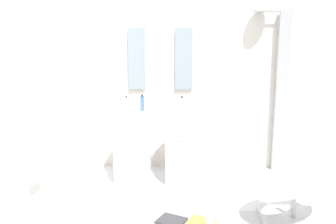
{
  "coord_description": "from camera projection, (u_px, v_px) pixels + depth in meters",
  "views": [
    {
      "loc": [
        0.31,
        -2.98,
        1.62
      ],
      "look_at": [
        0.15,
        0.55,
        0.95
      ],
      "focal_mm": 37.71,
      "sensor_mm": 36.0,
      "label": 1
    }
  ],
  "objects": [
    {
      "name": "lounge_chair",
      "position": [
        294.0,
        187.0,
        3.2
      ],
      "size": [
        1.11,
        1.11,
        0.65
      ],
      "color": "#B7BABF",
      "rests_on": "ground_plane"
    },
    {
      "name": "magazine_charcoal",
      "position": [
        172.0,
        221.0,
        3.27
      ],
      "size": [
        0.31,
        0.3,
        0.02
      ],
      "primitive_type": "cube",
      "rotation": [
        0.0,
        0.0,
        -0.43
      ],
      "color": "#38383D",
      "rests_on": "area_rug"
    },
    {
      "name": "vanity_mirror_right",
      "position": [
        184.0,
        59.0,
        4.51
      ],
      "size": [
        0.22,
        0.03,
        0.78
      ],
      "primitive_type": "cube",
      "color": "#8C9EA8"
    },
    {
      "name": "magazine_ochre",
      "position": [
        201.0,
        223.0,
        3.21
      ],
      "size": [
        0.28,
        0.27,
        0.04
      ],
      "primitive_type": "cube",
      "rotation": [
        0.0,
        0.0,
        -0.4
      ],
      "color": "gold",
      "rests_on": "area_rug"
    },
    {
      "name": "soap_bottle_clear",
      "position": [
        182.0,
        103.0,
        4.29
      ],
      "size": [
        0.05,
        0.05,
        0.16
      ],
      "color": "silver",
      "rests_on": "pedestal_sink_right"
    },
    {
      "name": "shower_column",
      "position": [
        280.0,
        89.0,
        4.47
      ],
      "size": [
        0.49,
        0.24,
        2.05
      ],
      "color": "#B7BABF",
      "rests_on": "ground_plane"
    },
    {
      "name": "rear_partition",
      "position": [
        160.0,
        70.0,
        4.62
      ],
      "size": [
        4.8,
        0.1,
        2.6
      ],
      "primitive_type": "cube",
      "color": "silver",
      "rests_on": "ground_plane"
    },
    {
      "name": "pedestal_sink_right",
      "position": [
        183.0,
        143.0,
        4.23
      ],
      "size": [
        0.47,
        0.47,
        0.96
      ],
      "color": "white",
      "rests_on": "ground_plane"
    },
    {
      "name": "vanity_mirror_left",
      "position": [
        137.0,
        59.0,
        4.54
      ],
      "size": [
        0.22,
        0.03,
        0.78
      ],
      "primitive_type": "cube",
      "color": "#8C9EA8"
    },
    {
      "name": "towel_rack",
      "position": [
        32.0,
        143.0,
        3.63
      ],
      "size": [
        0.37,
        0.22,
        0.95
      ],
      "color": "#B7BABF",
      "rests_on": "ground_plane"
    },
    {
      "name": "pedestal_sink_left",
      "position": [
        133.0,
        143.0,
        4.26
      ],
      "size": [
        0.47,
        0.47,
        0.96
      ],
      "color": "white",
      "rests_on": "ground_plane"
    },
    {
      "name": "soap_bottle_blue",
      "position": [
        142.0,
        103.0,
        4.16
      ],
      "size": [
        0.05,
        0.05,
        0.19
      ],
      "color": "#4C72B7",
      "rests_on": "pedestal_sink_left"
    },
    {
      "name": "soap_bottle_white",
      "position": [
        127.0,
        103.0,
        4.26
      ],
      "size": [
        0.04,
        0.04,
        0.16
      ],
      "color": "white",
      "rests_on": "pedestal_sink_left"
    }
  ]
}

